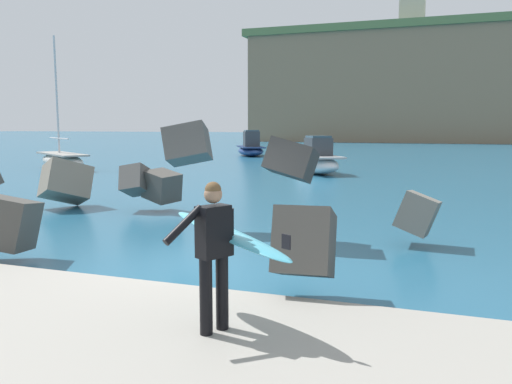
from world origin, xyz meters
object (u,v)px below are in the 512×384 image
object	(u,v)px
boat_near_centre	(62,160)
boat_mid_left	(316,161)
surfer_with_board	(219,243)
station_building_central	(412,13)
boat_near_right	(251,148)

from	to	relation	value
boat_near_centre	boat_mid_left	bearing A→B (deg)	8.97
surfer_with_board	station_building_central	size ratio (longest dim) A/B	0.32
boat_near_centre	station_building_central	world-z (taller)	station_building_central
boat_near_right	boat_mid_left	bearing A→B (deg)	-58.18
boat_mid_left	surfer_with_board	bearing A→B (deg)	-80.31
boat_near_right	station_building_central	distance (m)	57.21
surfer_with_board	boat_near_right	xyz separation A→B (m)	(-13.07, 37.58, -0.59)
station_building_central	boat_near_centre	bearing A→B (deg)	-103.72
surfer_with_board	boat_near_right	bearing A→B (deg)	109.18
surfer_with_board	boat_near_centre	world-z (taller)	boat_near_centre
surfer_with_board	boat_mid_left	size ratio (longest dim) A/B	0.39
surfer_with_board	boat_near_centre	bearing A→B (deg)	133.27
surfer_with_board	boat_near_right	size ratio (longest dim) A/B	0.37
boat_near_centre	station_building_central	size ratio (longest dim) A/B	1.27
boat_near_right	boat_mid_left	xyz separation A→B (m)	(9.18, -14.79, 0.00)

